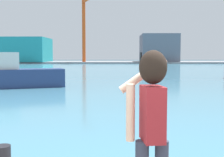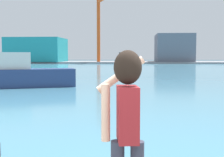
% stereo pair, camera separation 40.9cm
% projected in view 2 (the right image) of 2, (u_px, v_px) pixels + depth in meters
% --- Properties ---
extents(ground_plane, '(220.00, 220.00, 0.00)m').
position_uv_depth(ground_plane, '(131.00, 69.00, 52.35)').
color(ground_plane, '#334751').
extents(harbor_water, '(140.00, 100.00, 0.02)m').
position_uv_depth(harbor_water, '(132.00, 68.00, 54.34)').
color(harbor_water, teal).
rests_on(harbor_water, ground_plane).
extents(far_shore_dock, '(140.00, 20.00, 0.46)m').
position_uv_depth(far_shore_dock, '(132.00, 62.00, 94.11)').
color(far_shore_dock, gray).
rests_on(far_shore_dock, ground_plane).
extents(person_photographer, '(0.53, 0.55, 1.74)m').
position_uv_depth(person_photographer, '(126.00, 117.00, 3.00)').
color(person_photographer, '#2D3342').
rests_on(person_photographer, quay_promenade).
extents(boat_moored, '(7.28, 4.22, 2.54)m').
position_uv_depth(boat_moored, '(24.00, 75.00, 21.80)').
color(boat_moored, navy).
rests_on(boat_moored, harbor_water).
extents(warehouse_left, '(16.37, 13.67, 7.22)m').
position_uv_depth(warehouse_left, '(37.00, 50.00, 92.40)').
color(warehouse_left, teal).
rests_on(warehouse_left, far_shore_dock).
extents(warehouse_right, '(10.94, 12.89, 8.30)m').
position_uv_depth(warehouse_right, '(174.00, 48.00, 91.62)').
color(warehouse_right, slate).
rests_on(warehouse_right, far_shore_dock).
extents(port_crane, '(4.57, 9.32, 18.29)m').
position_uv_depth(port_crane, '(99.00, 25.00, 86.56)').
color(port_crane, '#D84C19').
rests_on(port_crane, far_shore_dock).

